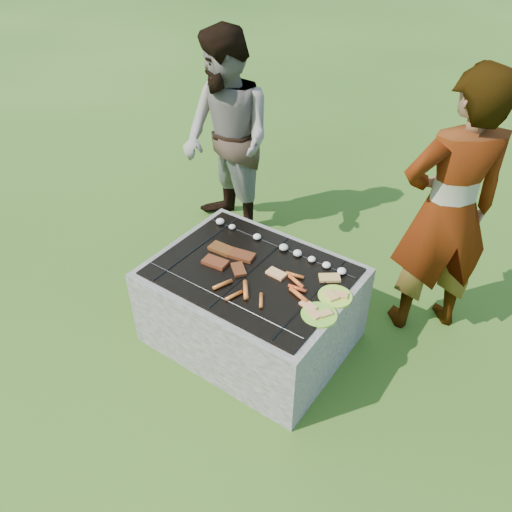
{
  "coord_description": "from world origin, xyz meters",
  "views": [
    {
      "loc": [
        1.48,
        -2.04,
        2.65
      ],
      "look_at": [
        0.0,
        0.05,
        0.7
      ],
      "focal_mm": 35.0,
      "sensor_mm": 36.0,
      "label": 1
    }
  ],
  "objects_px": {
    "cook": "(448,213)",
    "bystander": "(227,140)",
    "fire_pit": "(252,308)",
    "plate_far": "(335,296)",
    "plate_near": "(319,315)"
  },
  "relations": [
    {
      "from": "plate_far",
      "to": "bystander",
      "type": "height_order",
      "value": "bystander"
    },
    {
      "from": "fire_pit",
      "to": "bystander",
      "type": "relative_size",
      "value": 0.73
    },
    {
      "from": "plate_far",
      "to": "bystander",
      "type": "bearing_deg",
      "value": 149.4
    },
    {
      "from": "cook",
      "to": "plate_far",
      "type": "bearing_deg",
      "value": 21.78
    },
    {
      "from": "plate_near",
      "to": "plate_far",
      "type": "bearing_deg",
      "value": 90.19
    },
    {
      "from": "fire_pit",
      "to": "cook",
      "type": "xyz_separation_m",
      "value": [
        0.92,
        0.87,
        0.66
      ]
    },
    {
      "from": "fire_pit",
      "to": "plate_far",
      "type": "bearing_deg",
      "value": 9.61
    },
    {
      "from": "cook",
      "to": "bystander",
      "type": "bearing_deg",
      "value": -47.24
    },
    {
      "from": "fire_pit",
      "to": "bystander",
      "type": "height_order",
      "value": "bystander"
    },
    {
      "from": "bystander",
      "to": "cook",
      "type": "bearing_deg",
      "value": 17.13
    },
    {
      "from": "plate_near",
      "to": "cook",
      "type": "relative_size",
      "value": 0.15
    },
    {
      "from": "cook",
      "to": "bystander",
      "type": "height_order",
      "value": "cook"
    },
    {
      "from": "fire_pit",
      "to": "cook",
      "type": "bearing_deg",
      "value": 43.39
    },
    {
      "from": "cook",
      "to": "bystander",
      "type": "relative_size",
      "value": 1.05
    },
    {
      "from": "cook",
      "to": "bystander",
      "type": "xyz_separation_m",
      "value": [
        -1.89,
        0.13,
        -0.05
      ]
    }
  ]
}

